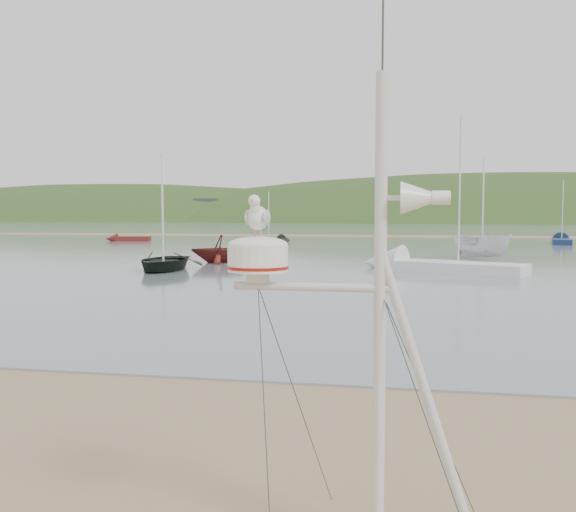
% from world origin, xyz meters
% --- Properties ---
extents(ground, '(560.00, 560.00, 0.00)m').
position_xyz_m(ground, '(0.00, 0.00, 0.00)').
color(ground, '#876C4D').
rests_on(ground, ground).
extents(water, '(560.00, 256.00, 0.04)m').
position_xyz_m(water, '(0.00, 132.00, 0.02)').
color(water, slate).
rests_on(water, ground).
extents(sandbar, '(560.00, 7.00, 0.07)m').
position_xyz_m(sandbar, '(0.00, 70.00, 0.07)').
color(sandbar, '#876C4D').
rests_on(sandbar, water).
extents(hill_ridge, '(620.00, 180.00, 80.00)m').
position_xyz_m(hill_ridge, '(18.52, 235.00, -19.70)').
color(hill_ridge, '#253C18').
rests_on(hill_ridge, ground).
extents(far_cottages, '(294.40, 6.30, 8.00)m').
position_xyz_m(far_cottages, '(3.00, 196.00, 4.00)').
color(far_cottages, beige).
rests_on(far_cottages, ground).
extents(mast_rig, '(2.14, 2.29, 4.83)m').
position_xyz_m(mast_rig, '(3.27, -1.13, 1.17)').
color(mast_rig, silver).
rests_on(mast_rig, ground).
extents(boat_dark, '(3.28, 1.10, 4.53)m').
position_xyz_m(boat_dark, '(-8.11, 22.65, 2.31)').
color(boat_dark, black).
rests_on(boat_dark, water).
extents(boat_red, '(2.69, 3.09, 3.06)m').
position_xyz_m(boat_red, '(-6.87, 27.83, 1.57)').
color(boat_red, '#541613').
rests_on(boat_red, water).
extents(boat_white, '(2.29, 2.29, 4.24)m').
position_xyz_m(boat_white, '(8.55, 33.73, 2.16)').
color(boat_white, silver).
rests_on(boat_white, water).
extents(sailboat_white_near, '(8.37, 5.33, 8.20)m').
position_xyz_m(sailboat_white_near, '(4.12, 25.28, 0.30)').
color(sailboat_white_near, silver).
rests_on(sailboat_white_near, ground).
extents(dinghy_red_far, '(4.72, 1.96, 1.12)m').
position_xyz_m(dinghy_red_far, '(-24.48, 52.45, 0.29)').
color(dinghy_red_far, '#541613').
rests_on(dinghy_red_far, ground).
extents(sailboat_blue_far, '(2.84, 6.67, 6.46)m').
position_xyz_m(sailboat_blue_far, '(18.56, 55.76, 0.30)').
color(sailboat_blue_far, '#142347').
rests_on(sailboat_blue_far, ground).
extents(sailboat_dark_mid, '(3.58, 5.20, 5.25)m').
position_xyz_m(sailboat_dark_mid, '(-7.93, 50.22, 0.30)').
color(sailboat_dark_mid, black).
rests_on(sailboat_dark_mid, ground).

